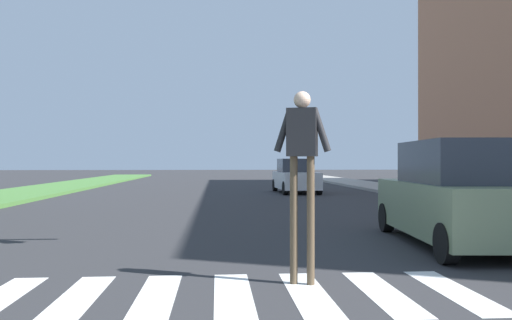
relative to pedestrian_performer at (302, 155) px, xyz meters
The scene contains 7 objects.
ground_plane 21.03m from the pedestrian_performer, 92.47° to the left, with size 140.00×140.00×0.00m, color #2D2D30.
crosswalk 1.95m from the pedestrian_performer, 152.33° to the right, with size 5.85×2.20×0.01m.
median_strip 21.60m from the pedestrian_performer, 118.46° to the left, with size 3.92×64.00×0.15m, color #477A38.
sidewalk_right 20.81m from the pedestrian_performer, 65.88° to the left, with size 3.00×64.00×0.15m, color #9E9991.
pedestrian_performer is the anchor object (origin of this frame).
suv_crossing 4.50m from the pedestrian_performer, 39.40° to the left, with size 2.29×4.73×1.97m.
sedan_midblock 19.54m from the pedestrian_performer, 81.54° to the left, with size 1.99×4.20×1.72m.
Camera 1 is at (-0.19, 2.47, 1.58)m, focal length 36.27 mm.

